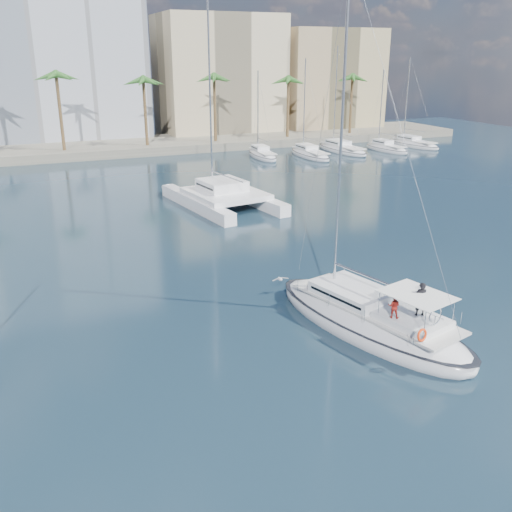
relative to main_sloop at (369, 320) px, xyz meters
name	(u,v)px	position (x,y,z in m)	size (l,w,h in m)	color
ground	(273,314)	(-3.87, 3.71, -0.56)	(160.00, 160.00, 0.00)	black
quay	(102,148)	(-3.87, 64.71, 0.04)	(120.00, 14.00, 1.20)	gray
building_modern	(0,52)	(-15.87, 76.71, 13.44)	(42.00, 16.00, 28.00)	white
building_beige	(219,77)	(18.13, 73.71, 9.44)	(20.00, 14.00, 20.00)	#C8B68F
building_tan_right	(327,82)	(38.13, 71.71, 8.44)	(18.00, 12.00, 18.00)	tan
palm_centre	(100,81)	(-3.87, 60.71, 9.72)	(3.60, 3.60, 12.30)	brown
palm_right	(318,77)	(30.13, 60.71, 9.72)	(3.60, 3.60, 12.30)	brown
main_sloop	(369,320)	(0.00, 0.00, 0.00)	(7.13, 13.58, 19.25)	white
catamaran	(223,194)	(1.86, 27.63, 0.62)	(8.62, 14.40, 19.62)	white
seagull	(280,279)	(-2.29, 6.15, 0.43)	(1.07, 0.46, 0.20)	silver
moored_yacht_a	(262,158)	(16.13, 50.71, -0.56)	(2.72, 9.35, 11.90)	white
moored_yacht_b	(310,157)	(22.63, 48.71, -0.56)	(3.14, 10.78, 13.72)	white
moored_yacht_c	(342,152)	(29.13, 50.71, -0.56)	(3.55, 12.21, 15.54)	white
moored_yacht_d	(386,151)	(35.63, 48.71, -0.56)	(2.72, 9.35, 11.90)	white
moored_yacht_e	(413,147)	(42.13, 50.71, -0.56)	(3.14, 10.78, 13.72)	white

